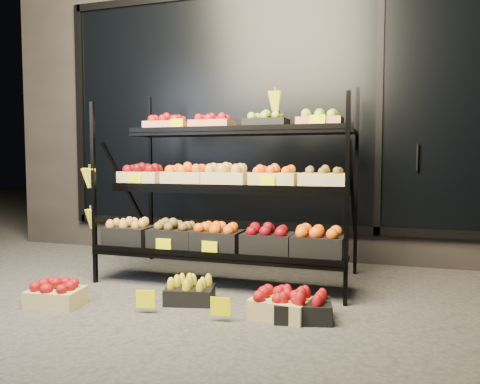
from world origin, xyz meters
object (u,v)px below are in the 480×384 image
(display_rack, at_px, (226,188))
(floor_crate_left, at_px, (56,294))
(floor_crate_midright, at_px, (280,304))
(floor_crate_midleft, at_px, (190,291))

(display_rack, height_order, floor_crate_left, display_rack)
(floor_crate_midright, bearing_deg, floor_crate_midleft, 179.62)
(display_rack, relative_size, floor_crate_left, 5.66)
(floor_crate_left, bearing_deg, floor_crate_midleft, 14.35)
(floor_crate_left, xyz_separation_m, floor_crate_midright, (1.56, 0.25, 0.00))
(floor_crate_left, xyz_separation_m, floor_crate_midleft, (0.87, 0.35, -0.00))
(display_rack, distance_m, floor_crate_left, 1.55)
(floor_crate_midleft, bearing_deg, floor_crate_midright, -21.14)
(floor_crate_midleft, bearing_deg, display_rack, 74.81)
(display_rack, bearing_deg, floor_crate_midright, -50.56)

